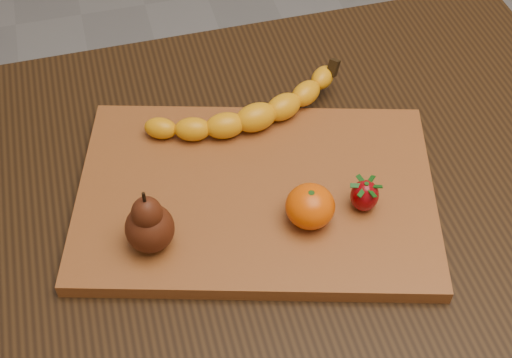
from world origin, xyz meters
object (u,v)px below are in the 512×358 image
object	(u,v)px
pear	(148,219)
mandarin	(310,206)
table	(264,237)
cutting_board	(256,194)

from	to	relation	value
pear	mandarin	world-z (taller)	pear
pear	mandarin	xyz separation A→B (m)	(0.19, -0.01, -0.02)
pear	table	bearing A→B (deg)	19.97
table	cutting_board	world-z (taller)	cutting_board
table	mandarin	xyz separation A→B (m)	(0.04, -0.07, 0.14)
cutting_board	pear	distance (m)	0.16
table	mandarin	bearing A→B (deg)	-62.62
mandarin	cutting_board	bearing A→B (deg)	128.53
mandarin	pear	bearing A→B (deg)	175.55
pear	mandarin	size ratio (longest dim) A/B	1.51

